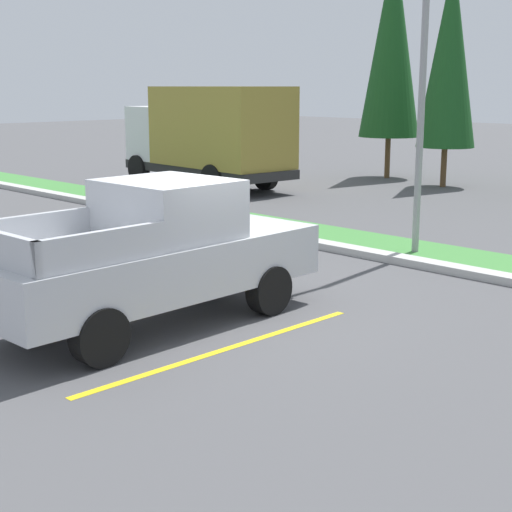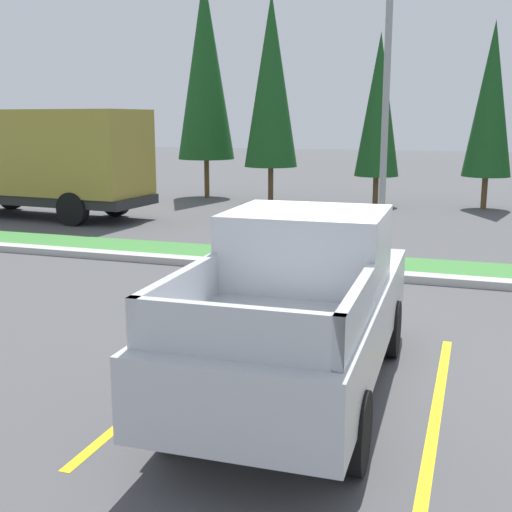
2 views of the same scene
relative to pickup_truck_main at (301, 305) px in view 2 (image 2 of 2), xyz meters
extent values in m
plane|color=#4C4C4F|center=(0.35, 0.85, -1.04)|extent=(120.00, 120.00, 0.00)
cube|color=yellow|center=(-1.55, -0.05, -1.04)|extent=(0.12, 4.80, 0.01)
cube|color=yellow|center=(1.55, -0.05, -1.04)|extent=(0.12, 4.80, 0.01)
cube|color=#B2B2AD|center=(0.35, 5.85, -0.97)|extent=(56.00, 0.40, 0.15)
cube|color=#42843D|center=(0.35, 6.95, -1.01)|extent=(56.00, 1.80, 0.06)
cylinder|color=black|center=(-0.89, 1.48, -0.66)|extent=(0.30, 0.77, 0.76)
cylinder|color=black|center=(0.81, 1.52, -0.66)|extent=(0.30, 0.77, 0.76)
cylinder|color=black|center=(-0.81, -1.62, -0.66)|extent=(0.30, 0.77, 0.76)
cylinder|color=black|center=(0.89, -1.58, -0.66)|extent=(0.30, 0.77, 0.76)
cube|color=silver|center=(0.00, -0.05, -0.16)|extent=(2.04, 5.25, 0.76)
cube|color=silver|center=(-0.01, 0.25, 0.64)|extent=(1.80, 1.65, 0.84)
cube|color=#2D3842|center=(-0.03, 1.07, 0.69)|extent=(1.62, 0.10, 0.63)
cube|color=silver|center=(-0.81, -1.52, 0.44)|extent=(0.15, 1.90, 0.44)
cube|color=silver|center=(0.89, -1.48, 0.44)|extent=(0.15, 1.90, 0.44)
cube|color=silver|center=(0.07, -2.40, 0.44)|extent=(1.80, 0.15, 0.44)
cube|color=silver|center=(-0.07, 2.50, -0.40)|extent=(1.81, 0.21, 0.28)
cylinder|color=black|center=(-13.77, 12.12, -0.54)|extent=(1.02, 0.37, 1.00)
cylinder|color=black|center=(-9.55, 9.61, -0.54)|extent=(1.02, 0.37, 1.00)
cylinder|color=black|center=(-9.39, 11.80, -0.54)|extent=(1.02, 0.37, 1.00)
cube|color=#262626|center=(-11.26, 10.84, -0.39)|extent=(6.95, 2.79, 0.30)
cube|color=olive|center=(-10.46, 10.78, 1.06)|extent=(5.16, 2.76, 2.60)
cylinder|color=gray|center=(-0.06, 6.75, 2.52)|extent=(0.14, 0.14, 7.11)
cylinder|color=brown|center=(-8.59, 17.58, -0.27)|extent=(0.20, 0.20, 1.55)
cone|color=#194C1E|center=(-8.59, 17.58, 4.04)|extent=(2.24, 2.24, 7.06)
cylinder|color=brown|center=(-5.62, 16.73, -0.36)|extent=(0.20, 0.20, 1.37)
cone|color=#194C1E|center=(-5.62, 16.73, 3.44)|extent=(1.98, 1.98, 6.23)
cylinder|color=brown|center=(-1.71, 17.03, -0.49)|extent=(0.20, 0.20, 1.10)
cone|color=#194C1E|center=(-1.71, 17.03, 2.56)|extent=(1.59, 1.59, 5.00)
cylinder|color=brown|center=(2.03, 17.45, -0.47)|extent=(0.20, 0.20, 1.15)
cone|color=#194C1E|center=(2.03, 17.45, 2.73)|extent=(1.66, 1.66, 5.24)
camera|label=1|loc=(8.76, -6.64, 2.38)|focal=54.31mm
camera|label=2|loc=(1.83, -7.02, 2.08)|focal=46.22mm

